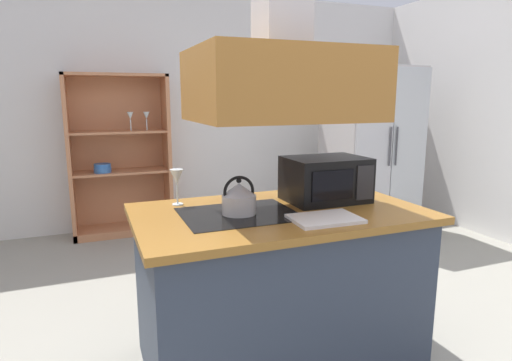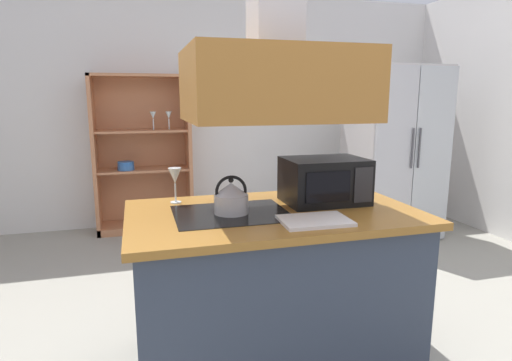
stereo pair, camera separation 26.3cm
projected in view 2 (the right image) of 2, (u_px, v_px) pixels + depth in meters
The scene contains 10 objects.
ground_plane at pixel (290, 352), 2.57m from camera, with size 7.80×7.80×0.00m, color gray.
wall_back at pixel (206, 110), 5.14m from camera, with size 6.00×0.12×2.70m, color silver.
kitchen_island at pixel (273, 287), 2.41m from camera, with size 1.56×0.92×0.90m.
range_hood at pixel (275, 60), 2.17m from camera, with size 0.90×0.70×1.32m.
refrigerator at pixel (393, 152), 4.63m from camera, with size 0.90×0.78×1.83m.
dish_cabinet at pixel (143, 163), 4.84m from camera, with size 1.06×0.40×1.75m.
kettle at pixel (231, 198), 2.24m from camera, with size 0.18×0.18×0.20m.
cutting_board at pixel (315, 221), 2.10m from camera, with size 0.34×0.24×0.02m, color white.
microwave at pixel (324, 180), 2.48m from camera, with size 0.46×0.35×0.26m.
wine_glass_on_counter at pixel (175, 177), 2.46m from camera, with size 0.08×0.08×0.21m.
Camera 2 is at (-0.83, -2.18, 1.51)m, focal length 29.95 mm.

